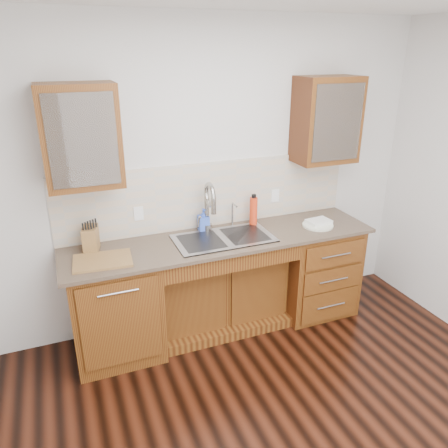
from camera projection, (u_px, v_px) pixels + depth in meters
name	position (u px, v px, depth m)	size (l,w,h in m)	color
wall_back	(208.00, 177.00, 3.89)	(4.00, 0.10, 2.70)	silver
base_cabinet_left	(115.00, 307.00, 3.60)	(0.70, 0.62, 0.88)	#593014
base_cabinet_center	(219.00, 289.00, 4.04)	(1.20, 0.44, 0.70)	#593014
base_cabinet_right	(313.00, 267.00, 4.25)	(0.70, 0.62, 0.88)	#593014
countertop	(223.00, 240.00, 3.74)	(2.70, 0.65, 0.03)	#84705B
backsplash	(210.00, 195.00, 3.89)	(2.70, 0.02, 0.59)	beige
sink	(224.00, 248.00, 3.75)	(0.84, 0.46, 0.19)	#9E9EA5
faucet	(207.00, 209.00, 3.82)	(0.04, 0.04, 0.40)	#999993
filter_tap	(232.00, 214.00, 3.95)	(0.02, 0.02, 0.24)	#999993
upper_cabinet_left	(81.00, 137.00, 3.17)	(0.55, 0.34, 0.75)	#593014
upper_cabinet_right	(326.00, 120.00, 3.88)	(0.55, 0.34, 0.75)	#593014
outlet_left	(139.00, 213.00, 3.69)	(0.08, 0.01, 0.12)	white
outlet_right	(275.00, 196.00, 4.14)	(0.08, 0.01, 0.12)	white
soap_bottle	(204.00, 220.00, 3.86)	(0.09, 0.09, 0.20)	blue
water_bottle	(253.00, 211.00, 3.97)	(0.07, 0.07, 0.26)	red
plate	(318.00, 225.00, 3.98)	(0.28, 0.28, 0.02)	beige
dish_towel	(319.00, 222.00, 4.00)	(0.21, 0.15, 0.03)	silver
knife_block	(91.00, 239.00, 3.48)	(0.11, 0.18, 0.20)	#9B6022
cutting_board	(103.00, 261.00, 3.32)	(0.44, 0.30, 0.02)	#A66238
cup_left_a	(63.00, 146.00, 3.14)	(0.11, 0.11, 0.09)	white
cup_left_b	(96.00, 144.00, 3.22)	(0.09, 0.09, 0.08)	silver
cup_right_a	(321.00, 126.00, 3.88)	(0.13, 0.13, 0.10)	white
cup_right_b	(331.00, 126.00, 3.92)	(0.09, 0.09, 0.09)	white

